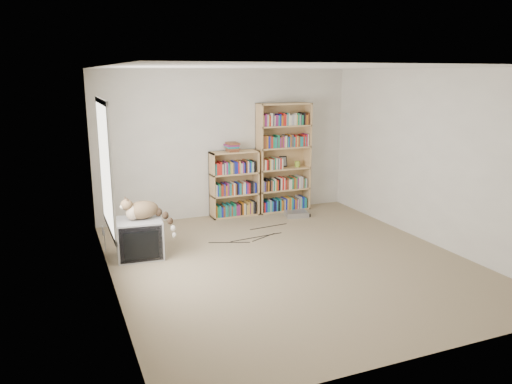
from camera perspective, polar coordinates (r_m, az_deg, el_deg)
name	(u,v)px	position (r m, az deg, el deg)	size (l,w,h in m)	color
floor	(289,261)	(6.69, 3.84, -7.91)	(4.50, 5.00, 0.01)	#9A8968
wall_back	(227,144)	(8.62, -3.37, 5.53)	(4.50, 0.02, 2.50)	beige
wall_front	(426,221)	(4.31, 18.89, -3.20)	(4.50, 0.02, 2.50)	beige
wall_left	(107,183)	(5.73, -16.62, 0.98)	(0.02, 5.00, 2.50)	beige
wall_right	(432,158)	(7.60, 19.46, 3.72)	(0.02, 5.00, 2.50)	beige
ceiling	(293,67)	(6.23, 4.21, 14.04)	(4.50, 5.00, 0.02)	white
window	(106,167)	(5.90, -16.80, 2.79)	(0.02, 1.22, 1.52)	white
crt_tv	(139,238)	(6.94, -13.19, -5.17)	(0.64, 0.59, 0.52)	#999A9C
cat	(147,212)	(6.85, -12.37, -2.28)	(0.71, 0.48, 0.54)	#382916
bookcase_tall	(283,161)	(8.93, 3.11, 3.60)	(0.96, 0.30, 1.93)	tan
bookcase_short	(234,186)	(8.65, -2.54, 0.65)	(0.83, 0.30, 1.14)	tan
book_stack	(232,147)	(8.50, -2.76, 5.17)	(0.22, 0.28, 0.15)	red
green_mug	(297,164)	(9.04, 4.72, 3.23)	(0.10, 0.10, 0.11)	#91AF32
framed_print	(283,161)	(9.02, 3.10, 3.51)	(0.14, 0.01, 0.19)	black
dvd_player	(296,214)	(8.71, 4.65, -2.52)	(0.38, 0.27, 0.09)	#A2A2A7
wall_outlet	(103,231)	(7.20, -17.12, -4.23)	(0.01, 0.08, 0.13)	silver
floor_cables	(249,235)	(7.68, -0.80, -4.98)	(1.20, 0.70, 0.01)	black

